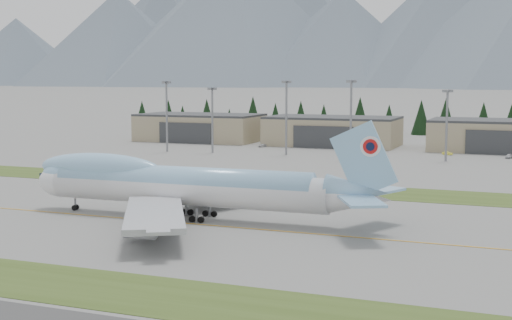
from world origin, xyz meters
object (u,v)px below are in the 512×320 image
at_px(hangar_center, 333,131).
at_px(service_vehicle_c, 509,158).
at_px(boeing_747_freighter, 183,185).
at_px(service_vehicle_a, 263,147).
at_px(service_vehicle_b, 447,155).
at_px(hangar_left, 200,127).
at_px(hangar_right, 502,136).

relative_size(hangar_center, service_vehicle_c, 11.48).
height_order(boeing_747_freighter, service_vehicle_a, boeing_747_freighter).
distance_m(hangar_center, service_vehicle_a, 27.74).
xyz_separation_m(service_vehicle_a, service_vehicle_c, (85.04, -6.51, 0.00)).
bearing_deg(hangar_center, service_vehicle_a, -143.92).
distance_m(boeing_747_freighter, service_vehicle_b, 130.48).
relative_size(service_vehicle_a, service_vehicle_c, 0.88).
relative_size(hangar_left, hangar_right, 1.00).
distance_m(boeing_747_freighter, hangar_left, 160.62).
distance_m(hangar_left, hangar_center, 55.00).
bearing_deg(service_vehicle_c, hangar_right, 105.08).
xyz_separation_m(boeing_747_freighter, hangar_center, (-12.34, 145.83, -0.60)).
xyz_separation_m(boeing_747_freighter, service_vehicle_a, (-34.33, 129.80, -5.99)).
height_order(boeing_747_freighter, hangar_right, boeing_747_freighter).
distance_m(boeing_747_freighter, service_vehicle_a, 134.40).
bearing_deg(hangar_left, hangar_center, 0.00).
bearing_deg(hangar_left, service_vehicle_a, -25.90).
height_order(hangar_right, service_vehicle_a, hangar_right).
bearing_deg(service_vehicle_c, boeing_747_freighter, -104.97).
bearing_deg(hangar_center, service_vehicle_b, -23.78).
distance_m(hangar_center, service_vehicle_c, 67.17).
xyz_separation_m(hangar_left, service_vehicle_b, (98.97, -19.38, -5.39)).
relative_size(service_vehicle_b, service_vehicle_c, 0.83).
bearing_deg(boeing_747_freighter, service_vehicle_c, 66.46).
xyz_separation_m(hangar_right, service_vehicle_a, (-81.99, -16.03, -5.39)).
bearing_deg(service_vehicle_b, boeing_747_freighter, -169.61).
bearing_deg(hangar_right, hangar_left, 180.00).
bearing_deg(hangar_right, service_vehicle_b, -129.59).
bearing_deg(service_vehicle_b, service_vehicle_a, 111.52).
xyz_separation_m(hangar_left, service_vehicle_a, (33.01, -16.03, -5.39)).
relative_size(hangar_center, service_vehicle_a, 13.05).
bearing_deg(boeing_747_freighter, hangar_left, 113.60).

